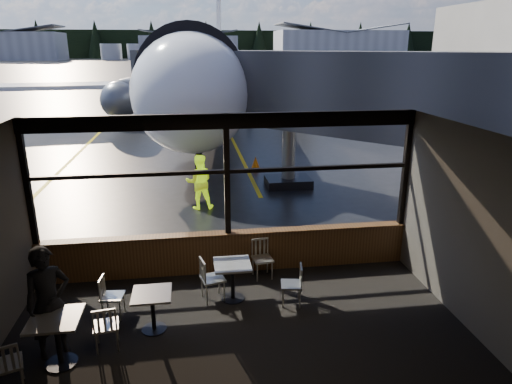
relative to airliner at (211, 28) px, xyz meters
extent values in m
plane|color=black|center=(-0.85, 98.06, -5.94)|extent=(520.00, 520.00, 0.00)
cube|color=black|center=(-0.85, -24.94, -5.93)|extent=(8.00, 6.00, 0.01)
cube|color=#38332D|center=(-0.85, -24.94, -2.44)|extent=(8.00, 6.00, 0.04)
cube|color=#4B453C|center=(3.15, -24.94, -4.19)|extent=(0.04, 6.00, 3.50)
cube|color=#4A2C16|center=(-0.85, -21.94, -5.49)|extent=(8.00, 0.28, 0.90)
cube|color=black|center=(-0.85, -21.94, -2.59)|extent=(8.00, 0.18, 0.30)
cube|color=black|center=(-4.80, -21.94, -3.74)|extent=(0.12, 0.12, 2.60)
cube|color=black|center=(-0.85, -21.94, -3.74)|extent=(0.12, 0.12, 2.60)
cube|color=black|center=(3.10, -21.94, -3.74)|extent=(0.12, 0.12, 2.60)
cube|color=black|center=(-0.85, -21.94, -3.64)|extent=(8.00, 0.10, 0.08)
imported|color=black|center=(-3.89, -24.40, -5.00)|extent=(0.82, 0.72, 1.88)
imported|color=#BFF219|center=(-1.37, -17.65, -5.09)|extent=(0.83, 0.66, 1.69)
cone|color=#F24207|center=(0.99, -13.25, -5.67)|extent=(0.38, 0.38, 0.53)
cylinder|color=silver|center=(-30.85, 160.06, -2.94)|extent=(8.00, 8.00, 6.00)
cylinder|color=silver|center=(-20.85, 160.06, -2.94)|extent=(8.00, 8.00, 6.00)
cylinder|color=silver|center=(-10.85, 160.06, -2.94)|extent=(8.00, 8.00, 6.00)
cube|color=black|center=(-0.85, 188.06, 0.06)|extent=(360.00, 3.00, 12.00)
camera|label=1|loc=(-1.56, -31.10, -1.17)|focal=32.00mm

